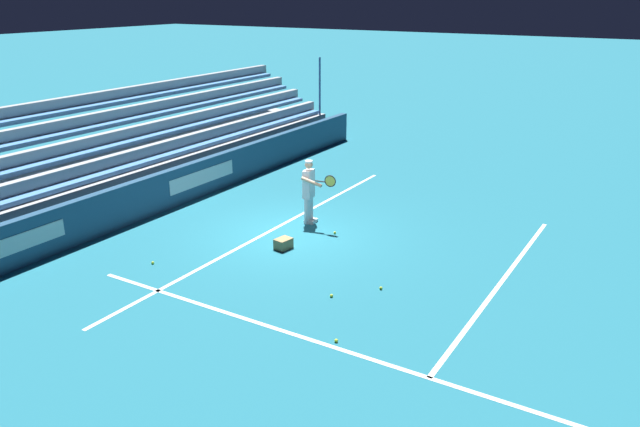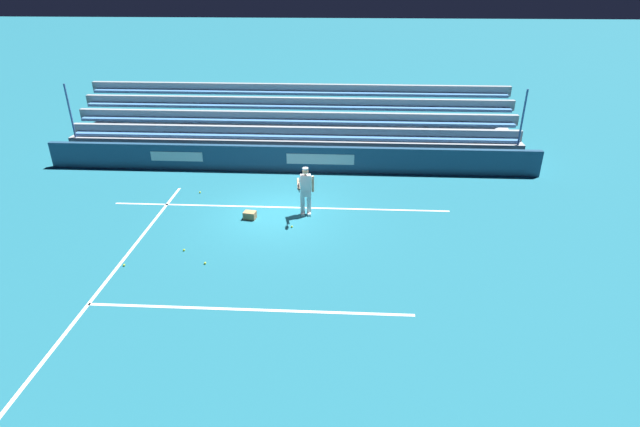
{
  "view_description": "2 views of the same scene",
  "coord_description": "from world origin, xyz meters",
  "px_view_note": "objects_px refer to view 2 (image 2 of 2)",
  "views": [
    {
      "loc": [
        12.34,
        8.43,
        5.87
      ],
      "look_at": [
        0.31,
        1.14,
        0.85
      ],
      "focal_mm": 35.0,
      "sensor_mm": 36.0,
      "label": 1
    },
    {
      "loc": [
        -2.33,
        15.5,
        7.6
      ],
      "look_at": [
        -1.56,
        1.62,
        0.83
      ],
      "focal_mm": 28.0,
      "sensor_mm": 36.0,
      "label": 2
    }
  ],
  "objects_px": {
    "tennis_ball_far_left": "(184,250)",
    "ball_box_cardboard": "(250,215)",
    "tennis_ball_far_right": "(200,192)",
    "tennis_ball_on_baseline": "(292,227)",
    "tennis_player": "(305,191)",
    "tennis_ball_by_box": "(205,263)",
    "tennis_ball_midcourt": "(124,265)"
  },
  "relations": [
    {
      "from": "ball_box_cardboard",
      "to": "tennis_ball_on_baseline",
      "type": "relative_size",
      "value": 6.06
    },
    {
      "from": "ball_box_cardboard",
      "to": "tennis_ball_on_baseline",
      "type": "xyz_separation_m",
      "value": [
        -1.49,
        0.57,
        -0.1
      ]
    },
    {
      "from": "tennis_ball_far_right",
      "to": "tennis_ball_far_left",
      "type": "relative_size",
      "value": 1.0
    },
    {
      "from": "tennis_ball_midcourt",
      "to": "tennis_ball_on_baseline",
      "type": "height_order",
      "value": "same"
    },
    {
      "from": "ball_box_cardboard",
      "to": "tennis_ball_far_left",
      "type": "height_order",
      "value": "ball_box_cardboard"
    },
    {
      "from": "tennis_player",
      "to": "tennis_ball_by_box",
      "type": "height_order",
      "value": "tennis_player"
    },
    {
      "from": "ball_box_cardboard",
      "to": "tennis_ball_far_right",
      "type": "relative_size",
      "value": 6.06
    },
    {
      "from": "tennis_ball_on_baseline",
      "to": "tennis_ball_far_left",
      "type": "distance_m",
      "value": 3.52
    },
    {
      "from": "tennis_player",
      "to": "tennis_ball_midcourt",
      "type": "xyz_separation_m",
      "value": [
        4.92,
        3.64,
        -0.86
      ]
    },
    {
      "from": "tennis_ball_far_right",
      "to": "tennis_ball_by_box",
      "type": "relative_size",
      "value": 1.0
    },
    {
      "from": "tennis_ball_by_box",
      "to": "tennis_player",
      "type": "bearing_deg",
      "value": -127.68
    },
    {
      "from": "ball_box_cardboard",
      "to": "tennis_ball_far_right",
      "type": "bearing_deg",
      "value": -41.71
    },
    {
      "from": "tennis_ball_far_right",
      "to": "tennis_ball_by_box",
      "type": "distance_m",
      "value": 5.26
    },
    {
      "from": "ball_box_cardboard",
      "to": "tennis_ball_by_box",
      "type": "bearing_deg",
      "value": 75.7
    },
    {
      "from": "tennis_ball_far_left",
      "to": "ball_box_cardboard",
      "type": "bearing_deg",
      "value": -125.04
    },
    {
      "from": "tennis_ball_on_baseline",
      "to": "ball_box_cardboard",
      "type": "bearing_deg",
      "value": -21.07
    },
    {
      "from": "tennis_player",
      "to": "tennis_ball_far_left",
      "type": "height_order",
      "value": "tennis_player"
    },
    {
      "from": "tennis_ball_far_left",
      "to": "tennis_ball_by_box",
      "type": "bearing_deg",
      "value": 139.58
    },
    {
      "from": "tennis_player",
      "to": "tennis_ball_far_right",
      "type": "height_order",
      "value": "tennis_player"
    },
    {
      "from": "ball_box_cardboard",
      "to": "tennis_ball_far_left",
      "type": "relative_size",
      "value": 6.06
    },
    {
      "from": "tennis_ball_midcourt",
      "to": "tennis_ball_by_box",
      "type": "bearing_deg",
      "value": -174.19
    },
    {
      "from": "tennis_ball_on_baseline",
      "to": "tennis_ball_by_box",
      "type": "bearing_deg",
      "value": 46.92
    },
    {
      "from": "tennis_ball_on_baseline",
      "to": "tennis_ball_by_box",
      "type": "height_order",
      "value": "same"
    },
    {
      "from": "tennis_ball_far_right",
      "to": "tennis_ball_by_box",
      "type": "xyz_separation_m",
      "value": [
        -1.53,
        5.03,
        0.0
      ]
    },
    {
      "from": "tennis_ball_midcourt",
      "to": "tennis_ball_far_left",
      "type": "relative_size",
      "value": 1.0
    },
    {
      "from": "tennis_player",
      "to": "tennis_ball_on_baseline",
      "type": "bearing_deg",
      "value": 69.16
    },
    {
      "from": "tennis_ball_midcourt",
      "to": "tennis_ball_far_left",
      "type": "xyz_separation_m",
      "value": [
        -1.45,
        -0.94,
        0.0
      ]
    },
    {
      "from": "tennis_player",
      "to": "tennis_ball_by_box",
      "type": "distance_m",
      "value": 4.39
    },
    {
      "from": "tennis_ball_far_right",
      "to": "tennis_ball_far_left",
      "type": "bearing_deg",
      "value": 99.22
    },
    {
      "from": "tennis_player",
      "to": "tennis_ball_far_left",
      "type": "bearing_deg",
      "value": 37.9
    },
    {
      "from": "ball_box_cardboard",
      "to": "tennis_ball_on_baseline",
      "type": "bearing_deg",
      "value": 158.93
    },
    {
      "from": "tennis_player",
      "to": "tennis_ball_on_baseline",
      "type": "height_order",
      "value": "tennis_player"
    }
  ]
}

